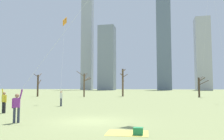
{
  "coord_description": "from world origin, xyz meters",
  "views": [
    {
      "loc": [
        4.03,
        -12.56,
        1.98
      ],
      "look_at": [
        0.0,
        6.0,
        3.46
      ],
      "focal_mm": 35.65,
      "sensor_mm": 36.0,
      "label": 1
    }
  ],
  "objects_px": {
    "bare_tree_leftmost": "(84,84)",
    "bare_tree_left_of_center": "(200,86)",
    "kite_flyer_midfield_left_orange": "(62,79)",
    "distant_kite_low_near_trees_teal": "(215,1)",
    "bare_tree_center": "(123,82)",
    "picnic_spot": "(133,132)",
    "kite_flyer_foreground_right_blue": "(57,49)",
    "bare_tree_far_right_edge": "(38,85)"
  },
  "relations": [
    {
      "from": "kite_flyer_midfield_left_orange",
      "to": "bare_tree_leftmost",
      "type": "height_order",
      "value": "kite_flyer_midfield_left_orange"
    },
    {
      "from": "bare_tree_left_of_center",
      "to": "bare_tree_far_right_edge",
      "type": "bearing_deg",
      "value": -172.59
    },
    {
      "from": "bare_tree_center",
      "to": "kite_flyer_midfield_left_orange",
      "type": "bearing_deg",
      "value": -96.03
    },
    {
      "from": "kite_flyer_midfield_left_orange",
      "to": "bare_tree_center",
      "type": "xyz_separation_m",
      "value": [
        2.63,
        24.92,
        0.34
      ]
    },
    {
      "from": "kite_flyer_midfield_left_orange",
      "to": "picnic_spot",
      "type": "height_order",
      "value": "kite_flyer_midfield_left_orange"
    },
    {
      "from": "bare_tree_far_right_edge",
      "to": "picnic_spot",
      "type": "bearing_deg",
      "value": -53.93
    },
    {
      "from": "kite_flyer_midfield_left_orange",
      "to": "bare_tree_center",
      "type": "bearing_deg",
      "value": 83.97
    },
    {
      "from": "bare_tree_leftmost",
      "to": "bare_tree_left_of_center",
      "type": "distance_m",
      "value": 23.32
    },
    {
      "from": "kite_flyer_midfield_left_orange",
      "to": "bare_tree_far_right_edge",
      "type": "xyz_separation_m",
      "value": [
        -14.93,
        20.27,
        -0.32
      ]
    },
    {
      "from": "distant_kite_low_near_trees_teal",
      "to": "bare_tree_leftmost",
      "type": "bearing_deg",
      "value": 178.75
    },
    {
      "from": "kite_flyer_midfield_left_orange",
      "to": "bare_tree_left_of_center",
      "type": "xyz_separation_m",
      "value": [
        18.25,
        24.58,
        -0.64
      ]
    },
    {
      "from": "bare_tree_leftmost",
      "to": "bare_tree_far_right_edge",
      "type": "bearing_deg",
      "value": -174.98
    },
    {
      "from": "bare_tree_center",
      "to": "bare_tree_leftmost",
      "type": "bearing_deg",
      "value": -153.14
    },
    {
      "from": "distant_kite_low_near_trees_teal",
      "to": "bare_tree_far_right_edge",
      "type": "bearing_deg",
      "value": -179.47
    },
    {
      "from": "kite_flyer_midfield_left_orange",
      "to": "bare_tree_far_right_edge",
      "type": "bearing_deg",
      "value": 126.37
    },
    {
      "from": "kite_flyer_foreground_right_blue",
      "to": "bare_tree_leftmost",
      "type": "height_order",
      "value": "kite_flyer_foreground_right_blue"
    },
    {
      "from": "picnic_spot",
      "to": "bare_tree_leftmost",
      "type": "height_order",
      "value": "bare_tree_leftmost"
    },
    {
      "from": "kite_flyer_foreground_right_blue",
      "to": "bare_tree_left_of_center",
      "type": "xyz_separation_m",
      "value": [
        13.96,
        34.57,
        -2.15
      ]
    },
    {
      "from": "bare_tree_leftmost",
      "to": "bare_tree_left_of_center",
      "type": "bearing_deg",
      "value": 8.44
    },
    {
      "from": "distant_kite_low_near_trees_teal",
      "to": "kite_flyer_foreground_right_blue",
      "type": "bearing_deg",
      "value": -118.23
    },
    {
      "from": "bare_tree_center",
      "to": "bare_tree_left_of_center",
      "type": "distance_m",
      "value": 15.65
    },
    {
      "from": "kite_flyer_midfield_left_orange",
      "to": "bare_tree_left_of_center",
      "type": "height_order",
      "value": "kite_flyer_midfield_left_orange"
    },
    {
      "from": "distant_kite_low_near_trees_teal",
      "to": "bare_tree_left_of_center",
      "type": "xyz_separation_m",
      "value": [
        -2.47,
        3.98,
        -15.85
      ]
    },
    {
      "from": "bare_tree_leftmost",
      "to": "bare_tree_left_of_center",
      "type": "xyz_separation_m",
      "value": [
        23.06,
        3.42,
        -0.54
      ]
    },
    {
      "from": "bare_tree_center",
      "to": "picnic_spot",
      "type": "bearing_deg",
      "value": -79.89
    },
    {
      "from": "bare_tree_leftmost",
      "to": "bare_tree_center",
      "type": "bearing_deg",
      "value": 26.86
    },
    {
      "from": "picnic_spot",
      "to": "bare_tree_far_right_edge",
      "type": "distance_m",
      "value": 41.42
    },
    {
      "from": "distant_kite_low_near_trees_teal",
      "to": "picnic_spot",
      "type": "distance_m",
      "value": 39.87
    },
    {
      "from": "distant_kite_low_near_trees_teal",
      "to": "picnic_spot",
      "type": "height_order",
      "value": "distant_kite_low_near_trees_teal"
    },
    {
      "from": "kite_flyer_midfield_left_orange",
      "to": "bare_tree_center",
      "type": "relative_size",
      "value": 1.88
    },
    {
      "from": "bare_tree_center",
      "to": "bare_tree_left_of_center",
      "type": "relative_size",
      "value": 1.42
    },
    {
      "from": "bare_tree_far_right_edge",
      "to": "bare_tree_left_of_center",
      "type": "bearing_deg",
      "value": 7.41
    },
    {
      "from": "kite_flyer_foreground_right_blue",
      "to": "picnic_spot",
      "type": "bearing_deg",
      "value": -31.67
    },
    {
      "from": "bare_tree_leftmost",
      "to": "kite_flyer_midfield_left_orange",
      "type": "bearing_deg",
      "value": -77.19
    },
    {
      "from": "kite_flyer_midfield_left_orange",
      "to": "kite_flyer_foreground_right_blue",
      "type": "bearing_deg",
      "value": -66.75
    },
    {
      "from": "bare_tree_far_right_edge",
      "to": "bare_tree_left_of_center",
      "type": "distance_m",
      "value": 33.46
    },
    {
      "from": "bare_tree_center",
      "to": "bare_tree_left_of_center",
      "type": "bearing_deg",
      "value": -1.27
    },
    {
      "from": "bare_tree_center",
      "to": "bare_tree_far_right_edge",
      "type": "bearing_deg",
      "value": -165.14
    },
    {
      "from": "distant_kite_low_near_trees_teal",
      "to": "bare_tree_leftmost",
      "type": "distance_m",
      "value": 29.77
    },
    {
      "from": "bare_tree_leftmost",
      "to": "kite_flyer_foreground_right_blue",
      "type": "bearing_deg",
      "value": -73.71
    },
    {
      "from": "distant_kite_low_near_trees_teal",
      "to": "bare_tree_far_right_edge",
      "type": "relative_size",
      "value": 4.03
    },
    {
      "from": "picnic_spot",
      "to": "bare_tree_leftmost",
      "type": "distance_m",
      "value": 37.24
    }
  ]
}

